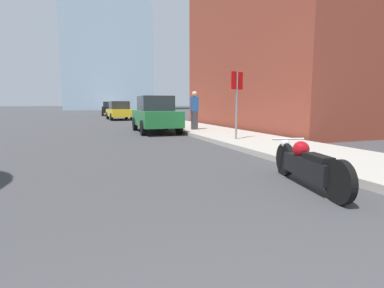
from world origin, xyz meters
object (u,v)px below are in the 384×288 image
parked_car_black (110,108)px  pedestrian (195,110)px  parked_car_green (155,114)px  motorcycle (307,165)px  parked_car_yellow (119,111)px  stop_sign (237,94)px

parked_car_black → pedestrian: 23.85m
parked_car_green → pedestrian: (1.75, -0.75, 0.23)m
motorcycle → pedestrian: 9.76m
motorcycle → parked_car_green: bearing=103.1°
pedestrian → parked_car_black: bearing=94.8°
motorcycle → parked_car_yellow: size_ratio=0.55×
motorcycle → parked_car_green: size_ratio=0.54×
parked_car_yellow → pedestrian: (2.10, -13.17, 0.31)m
parked_car_black → motorcycle: bearing=-85.4°
parked_car_yellow → pedestrian: pedestrian is taller
motorcycle → parked_car_green: (-0.20, 10.36, 0.50)m
stop_sign → parked_car_black: bearing=94.0°
parked_car_yellow → motorcycle: bearing=-91.5°
motorcycle → stop_sign: bearing=86.0°
parked_car_yellow → parked_car_green: bearing=-91.3°
parked_car_green → parked_car_yellow: bearing=93.1°
parked_car_green → parked_car_black: parked_car_green is taller
motorcycle → parked_car_black: parked_car_black is taller
parked_car_green → motorcycle: bearing=-87.4°
stop_sign → parked_car_yellow: bearing=96.8°
motorcycle → parked_car_yellow: parked_car_yellow is taller
parked_car_green → pedestrian: 1.92m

